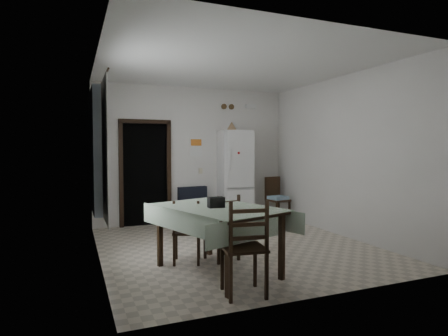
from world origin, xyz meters
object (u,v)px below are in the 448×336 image
fridge (234,176)px  dining_table (217,240)px  dining_chair_far_right (222,227)px  dining_chair_far_left (187,231)px  dining_chair_near_head (244,247)px  corner_chair (278,199)px  navy_seat (196,206)px

fridge → dining_table: size_ratio=1.22×
fridge → dining_chair_far_right: 2.88m
fridge → dining_chair_far_left: bearing=-120.0°
dining_chair_near_head → dining_table: bearing=-81.2°
corner_chair → dining_table: 3.68m
dining_chair_far_right → dining_chair_near_head: bearing=65.5°
fridge → dining_chair_far_left: size_ratio=2.24×
dining_table → dining_chair_far_right: bearing=44.5°
corner_chair → dining_chair_far_left: bearing=-151.3°
corner_chair → dining_chair_far_right: bearing=-144.9°
navy_seat → corner_chair: bearing=-15.3°
fridge → corner_chair: fridge is taller
fridge → dining_chair_far_right: bearing=-111.2°
corner_chair → dining_chair_far_right: corner_chair is taller
dining_chair_far_right → dining_chair_near_head: size_ratio=0.89×
navy_seat → dining_table: bearing=-108.4°
fridge → navy_seat: fridge is taller
corner_chair → dining_table: size_ratio=0.59×
dining_table → dining_chair_far_right: (0.26, 0.51, 0.04)m
dining_table → dining_chair_near_head: size_ratio=1.54×
fridge → dining_chair_near_head: 4.14m
navy_seat → dining_chair_far_left: size_ratio=0.87×
navy_seat → dining_chair_far_right: 2.55m
dining_chair_near_head → dining_chair_far_left: bearing=-71.0°
fridge → corner_chair: 1.09m
fridge → dining_chair_near_head: size_ratio=1.88×
dining_chair_far_left → dining_chair_near_head: (0.24, -1.34, 0.08)m
fridge → corner_chair: bearing=-12.1°
dining_table → dining_chair_near_head: dining_chair_near_head is taller
fridge → dining_table: fridge is taller
corner_chair → dining_chair_near_head: dining_chair_near_head is taller
dining_chair_far_left → dining_chair_near_head: 1.36m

